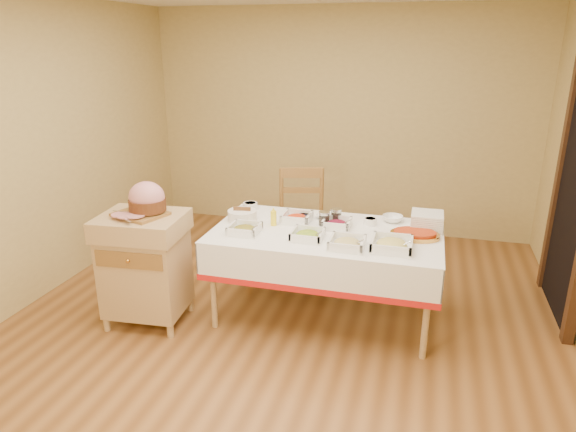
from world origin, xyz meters
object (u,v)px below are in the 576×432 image
object	(u,v)px
butcher_cart	(145,262)
preserve_jar_left	(324,219)
plate_stack	(427,221)
brass_platter	(415,234)
preserve_jar_right	(336,216)
mustard_bottle	(273,217)
bread_basket	(242,215)
dining_chair	(302,221)
ham_on_board	(146,201)
dining_table	(326,250)

from	to	relation	value
butcher_cart	preserve_jar_left	size ratio (longest dim) A/B	7.83
plate_stack	brass_platter	world-z (taller)	plate_stack
brass_platter	plate_stack	bearing A→B (deg)	68.72
plate_stack	preserve_jar_right	bearing A→B (deg)	-177.53
mustard_bottle	bread_basket	xyz separation A→B (m)	(-0.29, 0.05, -0.02)
dining_chair	mustard_bottle	size ratio (longest dim) A/B	6.71
ham_on_board	dining_chair	bearing A→B (deg)	52.62
ham_on_board	preserve_jar_right	bearing A→B (deg)	25.74
dining_table	plate_stack	world-z (taller)	plate_stack
dining_table	mustard_bottle	bearing A→B (deg)	177.35
dining_chair	bread_basket	bearing A→B (deg)	-114.95
preserve_jar_right	bread_basket	size ratio (longest dim) A/B	0.48
preserve_jar_left	butcher_cart	bearing A→B (deg)	-155.93
dining_table	preserve_jar_right	distance (m)	0.32
mustard_bottle	butcher_cart	bearing A→B (deg)	-152.55
mustard_bottle	plate_stack	bearing A→B (deg)	11.24
preserve_jar_left	brass_platter	world-z (taller)	preserve_jar_left
dining_chair	brass_platter	bearing A→B (deg)	-34.51
preserve_jar_right	mustard_bottle	world-z (taller)	mustard_bottle
ham_on_board	preserve_jar_right	distance (m)	1.55
preserve_jar_left	brass_platter	size ratio (longest dim) A/B	0.31
preserve_jar_right	mustard_bottle	xyz separation A→B (m)	(-0.48, -0.21, 0.02)
preserve_jar_left	brass_platter	distance (m)	0.74
mustard_bottle	bread_basket	size ratio (longest dim) A/B	0.63
dining_chair	plate_stack	bearing A→B (deg)	-24.59
ham_on_board	preserve_jar_left	size ratio (longest dim) A/B	3.41
dining_chair	dining_table	bearing A→B (deg)	-63.38
preserve_jar_left	preserve_jar_right	distance (m)	0.13
butcher_cart	plate_stack	bearing A→B (deg)	18.66
dining_chair	preserve_jar_right	size ratio (longest dim) A/B	8.71
dining_chair	ham_on_board	distance (m)	1.63
dining_chair	brass_platter	world-z (taller)	dining_chair
plate_stack	brass_platter	bearing A→B (deg)	-111.28
dining_chair	plate_stack	xyz separation A→B (m)	(1.17, -0.54, 0.30)
butcher_cart	plate_stack	xyz separation A→B (m)	(2.16, 0.73, 0.31)
bread_basket	plate_stack	distance (m)	1.53
mustard_bottle	dining_chair	bearing A→B (deg)	86.43
butcher_cart	bread_basket	xyz separation A→B (m)	(0.64, 0.53, 0.28)
preserve_jar_right	plate_stack	size ratio (longest dim) A/B	0.48
bread_basket	preserve_jar_right	bearing A→B (deg)	11.93
ham_on_board	plate_stack	bearing A→B (deg)	18.22
dining_table	bread_basket	world-z (taller)	bread_basket
dining_table	mustard_bottle	xyz separation A→B (m)	(-0.45, 0.02, 0.23)
butcher_cart	plate_stack	size ratio (longest dim) A/B	3.68
plate_stack	brass_platter	size ratio (longest dim) A/B	0.66
dining_chair	ham_on_board	bearing A→B (deg)	-127.38
bread_basket	brass_platter	world-z (taller)	bread_basket
bread_basket	plate_stack	bearing A→B (deg)	7.38
ham_on_board	preserve_jar_left	world-z (taller)	ham_on_board
bread_basket	ham_on_board	bearing A→B (deg)	-140.24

